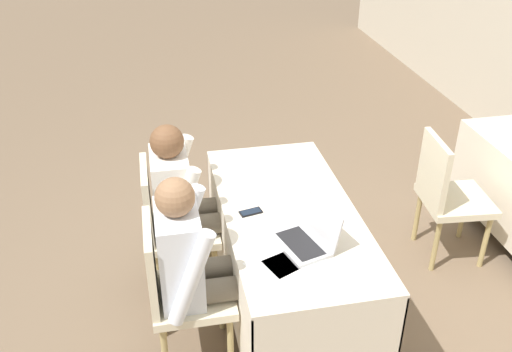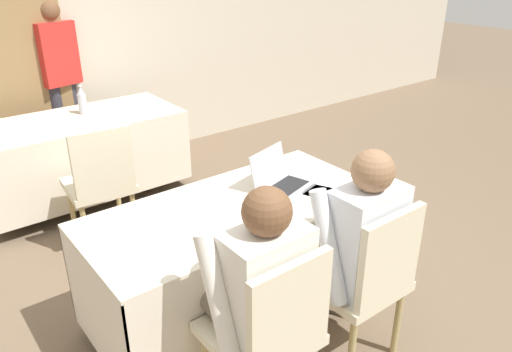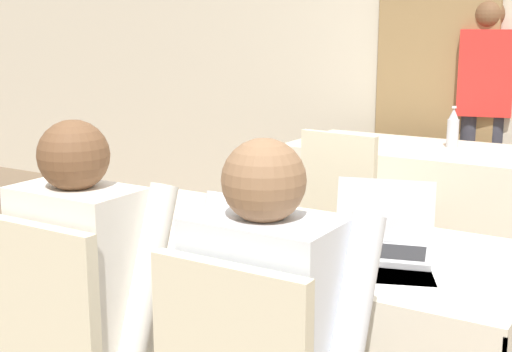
{
  "view_description": "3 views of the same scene",
  "coord_description": "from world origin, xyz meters",
  "px_view_note": "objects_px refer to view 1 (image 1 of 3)",
  "views": [
    {
      "loc": [
        2.68,
        -0.73,
        2.56
      ],
      "look_at": [
        0.0,
        -0.2,
        0.97
      ],
      "focal_mm": 40.0,
      "sensor_mm": 36.0,
      "label": 1
    },
    {
      "loc": [
        -1.36,
        -1.95,
        2.0
      ],
      "look_at": [
        0.0,
        -0.2,
        0.97
      ],
      "focal_mm": 35.0,
      "sensor_mm": 36.0,
      "label": 2
    },
    {
      "loc": [
        1.13,
        -2.04,
        1.44
      ],
      "look_at": [
        0.0,
        -0.2,
        0.97
      ],
      "focal_mm": 50.0,
      "sensor_mm": 36.0,
      "label": 3
    }
  ],
  "objects_px": {
    "chair_near_left": "(170,223)",
    "chair_far_spare": "(447,193)",
    "person_checkered_shirt": "(185,200)",
    "laptop": "(307,238)",
    "cell_phone": "(251,212)",
    "person_white_shirt": "(195,261)",
    "chair_near_right": "(178,287)"
  },
  "relations": [
    {
      "from": "chair_near_left",
      "to": "person_white_shirt",
      "type": "xyz_separation_m",
      "value": [
        0.61,
        0.1,
        0.16
      ]
    },
    {
      "from": "chair_near_left",
      "to": "chair_far_spare",
      "type": "relative_size",
      "value": 1.0
    },
    {
      "from": "chair_near_right",
      "to": "person_checkered_shirt",
      "type": "xyz_separation_m",
      "value": [
        -0.61,
        0.1,
        0.16
      ]
    },
    {
      "from": "laptop",
      "to": "person_white_shirt",
      "type": "height_order",
      "value": "person_white_shirt"
    },
    {
      "from": "person_white_shirt",
      "to": "person_checkered_shirt",
      "type": "bearing_deg",
      "value": 0.0
    },
    {
      "from": "laptop",
      "to": "chair_near_left",
      "type": "bearing_deg",
      "value": -149.29
    },
    {
      "from": "chair_near_left",
      "to": "person_checkered_shirt",
      "type": "distance_m",
      "value": 0.19
    },
    {
      "from": "cell_phone",
      "to": "chair_near_right",
      "type": "relative_size",
      "value": 0.15
    },
    {
      "from": "laptop",
      "to": "chair_near_left",
      "type": "distance_m",
      "value": 0.98
    },
    {
      "from": "person_checkered_shirt",
      "to": "laptop",
      "type": "bearing_deg",
      "value": -137.59
    },
    {
      "from": "chair_near_right",
      "to": "person_white_shirt",
      "type": "distance_m",
      "value": 0.19
    },
    {
      "from": "chair_near_right",
      "to": "person_checkered_shirt",
      "type": "height_order",
      "value": "person_checkered_shirt"
    },
    {
      "from": "chair_far_spare",
      "to": "person_white_shirt",
      "type": "height_order",
      "value": "person_white_shirt"
    },
    {
      "from": "chair_near_left",
      "to": "person_white_shirt",
      "type": "distance_m",
      "value": 0.64
    },
    {
      "from": "laptop",
      "to": "chair_far_spare",
      "type": "xyz_separation_m",
      "value": [
        -0.64,
        1.18,
        -0.25
      ]
    },
    {
      "from": "cell_phone",
      "to": "chair_far_spare",
      "type": "bearing_deg",
      "value": 88.99
    },
    {
      "from": "laptop",
      "to": "chair_near_left",
      "type": "relative_size",
      "value": 0.41
    },
    {
      "from": "cell_phone",
      "to": "chair_near_right",
      "type": "bearing_deg",
      "value": -67.77
    },
    {
      "from": "laptop",
      "to": "person_checkered_shirt",
      "type": "height_order",
      "value": "person_checkered_shirt"
    },
    {
      "from": "laptop",
      "to": "person_checkered_shirt",
      "type": "bearing_deg",
      "value": -153.93
    },
    {
      "from": "chair_near_right",
      "to": "chair_far_spare",
      "type": "bearing_deg",
      "value": -72.2
    },
    {
      "from": "chair_near_left",
      "to": "person_white_shirt",
      "type": "bearing_deg",
      "value": -170.36
    },
    {
      "from": "chair_far_spare",
      "to": "person_white_shirt",
      "type": "distance_m",
      "value": 1.88
    },
    {
      "from": "chair_near_left",
      "to": "cell_phone",
      "type": "bearing_deg",
      "value": -122.58
    },
    {
      "from": "cell_phone",
      "to": "person_checkered_shirt",
      "type": "xyz_separation_m",
      "value": [
        -0.29,
        -0.36,
        -0.05
      ]
    },
    {
      "from": "person_checkered_shirt",
      "to": "person_white_shirt",
      "type": "bearing_deg",
      "value": -180.0
    },
    {
      "from": "chair_near_left",
      "to": "person_checkered_shirt",
      "type": "bearing_deg",
      "value": -90.0
    },
    {
      "from": "laptop",
      "to": "chair_near_right",
      "type": "relative_size",
      "value": 0.41
    },
    {
      "from": "cell_phone",
      "to": "person_white_shirt",
      "type": "distance_m",
      "value": 0.48
    },
    {
      "from": "cell_phone",
      "to": "chair_near_left",
      "type": "relative_size",
      "value": 0.15
    },
    {
      "from": "laptop",
      "to": "chair_near_right",
      "type": "xyz_separation_m",
      "value": [
        -0.03,
        -0.7,
        -0.25
      ]
    },
    {
      "from": "cell_phone",
      "to": "chair_far_spare",
      "type": "height_order",
      "value": "chair_far_spare"
    }
  ]
}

